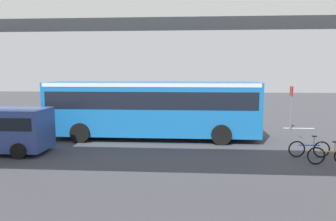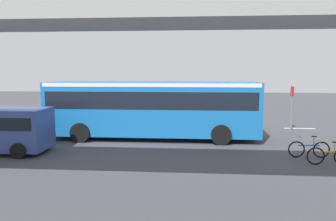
{
  "view_description": "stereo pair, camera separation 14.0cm",
  "coord_description": "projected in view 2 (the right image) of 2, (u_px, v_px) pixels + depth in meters",
  "views": [
    {
      "loc": [
        -0.99,
        18.4,
        3.74
      ],
      "look_at": [
        0.33,
        0.66,
        1.6
      ],
      "focal_mm": 35.1,
      "sensor_mm": 36.0,
      "label": 1
    },
    {
      "loc": [
        -1.13,
        18.39,
        3.74
      ],
      "look_at": [
        0.33,
        0.66,
        1.6
      ],
      "focal_mm": 35.1,
      "sensor_mm": 36.0,
      "label": 2
    }
  ],
  "objects": [
    {
      "name": "traffic_sign",
      "position": [
        292.0,
        101.0,
        20.44
      ],
      "size": [
        0.08,
        0.6,
        2.8
      ],
      "color": "slate",
      "rests_on": "ground"
    },
    {
      "name": "pedestrian",
      "position": [
        179.0,
        115.0,
        21.62
      ],
      "size": [
        0.38,
        0.38,
        1.79
      ],
      "color": "#2D2D38",
      "rests_on": "ground"
    },
    {
      "name": "lane_dash_centre",
      "position": [
        178.0,
        127.0,
        22.17
      ],
      "size": [
        2.0,
        0.2,
        0.01
      ],
      "primitive_type": "cube",
      "color": "silver",
      "rests_on": "ground"
    },
    {
      "name": "lane_dash_leftmost",
      "position": [
        300.0,
        128.0,
        21.52
      ],
      "size": [
        2.0,
        0.2,
        0.01
      ],
      "primitive_type": "cube",
      "color": "silver",
      "rests_on": "ground"
    },
    {
      "name": "bicycle_blue",
      "position": [
        309.0,
        149.0,
        14.22
      ],
      "size": [
        1.77,
        0.44,
        0.96
      ],
      "color": "black",
      "rests_on": "ground"
    },
    {
      "name": "lane_dash_right",
      "position": [
        120.0,
        126.0,
        22.5
      ],
      "size": [
        2.0,
        0.2,
        0.01
      ],
      "primitive_type": "cube",
      "color": "silver",
      "rests_on": "ground"
    },
    {
      "name": "lane_dash_rightmost",
      "position": [
        63.0,
        125.0,
        22.82
      ],
      "size": [
        2.0,
        0.2,
        0.01
      ],
      "primitive_type": "cube",
      "color": "silver",
      "rests_on": "ground"
    },
    {
      "name": "bicycle_orange",
      "position": [
        329.0,
        156.0,
        13.08
      ],
      "size": [
        1.77,
        0.44,
        0.96
      ],
      "color": "black",
      "rests_on": "ground"
    },
    {
      "name": "lane_dash_left",
      "position": [
        238.0,
        128.0,
        21.84
      ],
      "size": [
        2.0,
        0.2,
        0.01
      ],
      "primitive_type": "cube",
      "color": "silver",
      "rests_on": "ground"
    },
    {
      "name": "ground",
      "position": [
        175.0,
        137.0,
        18.73
      ],
      "size": [
        80.0,
        80.0,
        0.0
      ],
      "primitive_type": "plane",
      "color": "#424247"
    },
    {
      "name": "pedestrian_overpass",
      "position": [
        154.0,
        31.0,
        8.99
      ],
      "size": [
        24.68,
        2.6,
        6.6
      ],
      "color": "gray",
      "rests_on": "ground"
    },
    {
      "name": "city_bus",
      "position": [
        152.0,
        105.0,
        18.07
      ],
      "size": [
        11.54,
        2.85,
        3.15
      ],
      "color": "#196BB7",
      "rests_on": "ground"
    }
  ]
}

